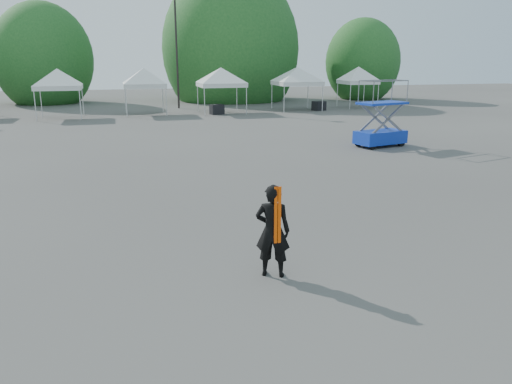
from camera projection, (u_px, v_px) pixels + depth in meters
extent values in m
plane|color=#474442|center=(220.00, 253.00, 10.55)|extent=(120.00, 120.00, 0.00)
cylinder|color=black|center=(177.00, 48.00, 39.88)|extent=(0.16, 0.16, 9.50)
cylinder|color=#382314|center=(47.00, 91.00, 45.45)|extent=(0.36, 0.36, 2.27)
ellipsoid|color=#1C5620|center=(44.00, 59.00, 44.72)|extent=(4.16, 4.16, 4.78)
cylinder|color=#382314|center=(231.00, 86.00, 48.81)|extent=(0.36, 0.36, 2.80)
ellipsoid|color=#1C5620|center=(231.00, 49.00, 47.91)|extent=(5.12, 5.12, 5.89)
cylinder|color=#382314|center=(361.00, 88.00, 50.37)|extent=(0.36, 0.36, 2.10)
ellipsoid|color=#1C5620|center=(362.00, 62.00, 49.70)|extent=(3.84, 3.84, 4.42)
cylinder|color=silver|center=(35.00, 106.00, 32.36)|extent=(0.06, 0.06, 2.00)
cylinder|color=silver|center=(80.00, 105.00, 33.08)|extent=(0.06, 0.06, 2.00)
cylinder|color=silver|center=(41.00, 102.00, 34.95)|extent=(0.06, 0.06, 2.00)
cylinder|color=silver|center=(83.00, 101.00, 35.67)|extent=(0.06, 0.06, 2.00)
cube|color=silver|center=(59.00, 87.00, 33.73)|extent=(2.98, 2.98, 0.30)
pyramid|color=silver|center=(57.00, 68.00, 33.41)|extent=(4.22, 4.22, 1.10)
cylinder|color=silver|center=(126.00, 103.00, 34.67)|extent=(0.06, 0.06, 2.00)
cylinder|color=silver|center=(166.00, 102.00, 35.38)|extent=(0.06, 0.06, 2.00)
cylinder|color=silver|center=(125.00, 100.00, 37.24)|extent=(0.06, 0.06, 2.00)
cylinder|color=silver|center=(163.00, 99.00, 37.94)|extent=(0.06, 0.06, 2.00)
cube|color=silver|center=(144.00, 86.00, 36.03)|extent=(2.96, 2.96, 0.30)
pyramid|color=silver|center=(143.00, 68.00, 35.70)|extent=(4.18, 4.18, 1.10)
cylinder|color=silver|center=(205.00, 101.00, 35.63)|extent=(0.06, 0.06, 2.00)
cylinder|color=silver|center=(247.00, 101.00, 36.42)|extent=(0.06, 0.06, 2.00)
cylinder|color=silver|center=(198.00, 98.00, 38.51)|extent=(0.06, 0.06, 2.00)
cylinder|color=silver|center=(237.00, 97.00, 39.31)|extent=(0.06, 0.06, 2.00)
cube|color=silver|center=(221.00, 85.00, 37.19)|extent=(3.30, 3.30, 0.30)
pyramid|color=silver|center=(221.00, 67.00, 36.86)|extent=(4.67, 4.67, 1.10)
cylinder|color=silver|center=(284.00, 99.00, 37.74)|extent=(0.06, 0.06, 2.00)
cylinder|color=silver|center=(323.00, 98.00, 38.54)|extent=(0.06, 0.06, 2.00)
cylinder|color=silver|center=(272.00, 96.00, 40.66)|extent=(0.06, 0.06, 2.00)
cylinder|color=silver|center=(308.00, 95.00, 41.46)|extent=(0.06, 0.06, 2.00)
cube|color=silver|center=(297.00, 83.00, 39.32)|extent=(3.34, 3.34, 0.30)
pyramid|color=silver|center=(297.00, 67.00, 39.00)|extent=(4.72, 4.72, 1.10)
cylinder|color=silver|center=(350.00, 97.00, 40.01)|extent=(0.06, 0.06, 2.00)
cylinder|color=silver|center=(378.00, 96.00, 40.64)|extent=(0.06, 0.06, 2.00)
cylinder|color=silver|center=(337.00, 95.00, 42.32)|extent=(0.06, 0.06, 2.00)
cylinder|color=silver|center=(364.00, 94.00, 42.95)|extent=(0.06, 0.06, 2.00)
cube|color=silver|center=(358.00, 82.00, 41.20)|extent=(2.68, 2.68, 0.30)
pyramid|color=silver|center=(359.00, 67.00, 40.87)|extent=(3.79, 3.79, 1.10)
imported|color=black|center=(273.00, 231.00, 9.25)|extent=(0.77, 0.66, 1.78)
cube|color=#FF4D05|center=(276.00, 215.00, 8.99)|extent=(0.14, 0.02, 1.07)
cube|color=#0C45A8|center=(380.00, 137.00, 23.23)|extent=(2.56, 1.71, 0.59)
cube|color=#0C45A8|center=(382.00, 103.00, 22.83)|extent=(2.45, 1.63, 0.10)
cylinder|color=black|center=(373.00, 146.00, 22.47)|extent=(0.38, 0.23, 0.35)
cylinder|color=black|center=(401.00, 143.00, 23.31)|extent=(0.38, 0.23, 0.35)
cylinder|color=black|center=(358.00, 143.00, 23.29)|extent=(0.38, 0.23, 0.35)
cylinder|color=black|center=(386.00, 140.00, 24.13)|extent=(0.38, 0.23, 0.35)
cube|color=black|center=(217.00, 109.00, 36.55)|extent=(1.06, 0.90, 0.72)
cube|color=black|center=(319.00, 106.00, 39.30)|extent=(1.12, 1.00, 0.73)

